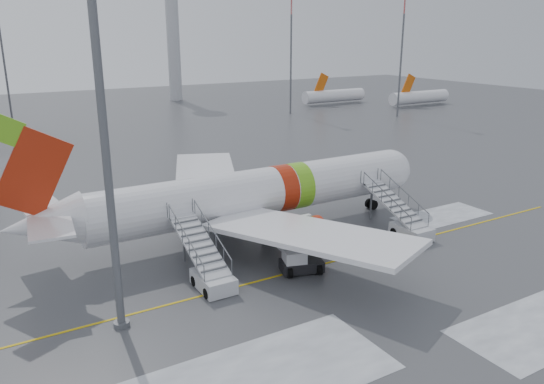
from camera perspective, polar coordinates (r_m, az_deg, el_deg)
ground at (r=36.83m, az=-1.33°, el=-8.74°), size 260.00×260.00×0.00m
airliner at (r=42.46m, az=-2.48°, el=-0.27°), size 35.03×32.97×11.18m
airstair_fwd at (r=44.42m, az=14.14°, el=-3.20°), size 2.05×7.70×3.48m
airstair_aft at (r=35.14m, az=-6.87°, el=-8.25°), size 2.05×7.70×3.48m
pushback_tug at (r=36.76m, az=2.92°, el=-7.54°), size 3.23×2.79×1.66m
light_mast_near at (r=27.74m, az=-18.32°, el=13.61°), size 1.20×1.20×28.68m
control_tower at (r=132.37m, az=-10.69°, el=17.78°), size 6.40×6.40×30.00m
light_mast_far_ne at (r=108.05m, az=2.07°, el=15.72°), size 1.20×1.20×24.25m
light_mast_far_n at (r=107.36m, az=-27.08°, el=13.96°), size 1.20×1.20×24.25m
light_mast_far_e at (r=106.95m, az=13.82°, el=15.25°), size 1.20×1.20×24.25m
distant_aircraft at (r=122.86m, az=9.67°, el=9.15°), size 35.00×18.00×8.00m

